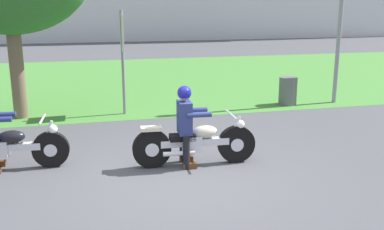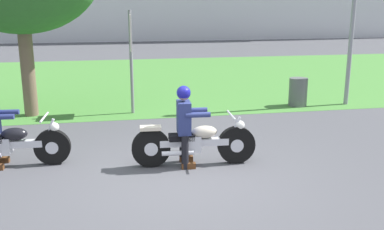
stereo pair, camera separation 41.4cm
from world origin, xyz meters
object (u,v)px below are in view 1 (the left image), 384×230
sign_banner (122,46)px  rider_lead (186,120)px  motorcycle_lead (195,143)px  trash_can (288,91)px  motorcycle_follow (2,148)px

sign_banner → rider_lead: bearing=-80.6°
motorcycle_lead → sign_banner: sign_banner is taller
trash_can → motorcycle_lead: bearing=-132.8°
trash_can → sign_banner: sign_banner is taller
sign_banner → motorcycle_follow: bearing=-124.7°
motorcycle_follow → trash_can: size_ratio=2.88×
sign_banner → trash_can: bearing=-0.3°
motorcycle_follow → rider_lead: bearing=-6.4°
trash_can → sign_banner: (-4.53, 0.03, 1.34)m
rider_lead → sign_banner: sign_banner is taller
rider_lead → trash_can: bearing=49.5°
rider_lead → sign_banner: size_ratio=0.54×
rider_lead → motorcycle_follow: rider_lead is taller
motorcycle_lead → rider_lead: rider_lead is taller
motorcycle_lead → rider_lead: size_ratio=1.54×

